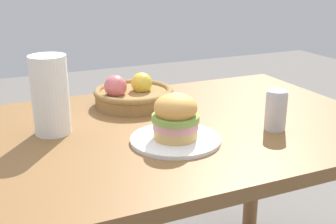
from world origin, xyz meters
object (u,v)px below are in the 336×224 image
object	(u,v)px
plate	(175,140)
soda_can	(276,110)
sandwich	(176,117)
paper_towel_roll	(50,95)
fruit_basket	(133,94)

from	to	relation	value
plate	soda_can	size ratio (longest dim) A/B	2.10
sandwich	paper_towel_roll	size ratio (longest dim) A/B	0.57
plate	paper_towel_roll	xyz separation A→B (m)	(-0.31, 0.22, 0.11)
sandwich	paper_towel_roll	xyz separation A→B (m)	(-0.31, 0.22, 0.04)
paper_towel_roll	sandwich	bearing A→B (deg)	-34.71
plate	soda_can	xyz separation A→B (m)	(0.32, -0.04, 0.06)
plate	paper_towel_roll	world-z (taller)	paper_towel_roll
fruit_basket	paper_towel_roll	bearing A→B (deg)	-152.70
soda_can	paper_towel_roll	bearing A→B (deg)	158.31
soda_can	paper_towel_roll	size ratio (longest dim) A/B	0.53
soda_can	paper_towel_roll	distance (m)	0.69
sandwich	plate	bearing A→B (deg)	-82.87
sandwich	fruit_basket	world-z (taller)	sandwich
soda_can	fruit_basket	size ratio (longest dim) A/B	0.43
fruit_basket	paper_towel_roll	xyz separation A→B (m)	(-0.32, -0.16, 0.08)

